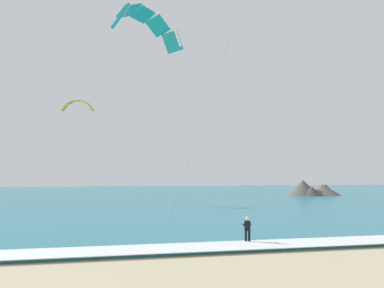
{
  "coord_description": "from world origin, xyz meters",
  "views": [
    {
      "loc": [
        -13.63,
        -8.47,
        4.15
      ],
      "look_at": [
        -8.62,
        14.92,
        6.16
      ],
      "focal_mm": 34.94,
      "sensor_mm": 36.0,
      "label": 1
    }
  ],
  "objects": [
    {
      "name": "headland_right",
      "position": [
        26.12,
        59.95,
        1.34
      ],
      "size": [
        11.41,
        7.85,
        3.22
      ],
      "color": "#665B51",
      "rests_on": "ground"
    },
    {
      "name": "sea",
      "position": [
        0.0,
        70.92,
        0.1
      ],
      "size": [
        200.0,
        120.0,
        0.2
      ],
      "primitive_type": "cube",
      "color": "teal",
      "rests_on": "ground"
    },
    {
      "name": "kite_distant",
      "position": [
        -18.95,
        51.02,
        15.12
      ],
      "size": [
        5.11,
        2.25,
        1.78
      ],
      "color": "yellow"
    },
    {
      "name": "kite_primary",
      "position": [
        -11.3,
        18.69,
        15.59
      ],
      "size": [
        8.18,
        7.95,
        15.53
      ],
      "color": "teal"
    },
    {
      "name": "surf_foam",
      "position": [
        0.0,
        11.92,
        0.22
      ],
      "size": [
        200.0,
        2.64,
        0.04
      ],
      "primitive_type": "cube",
      "color": "white",
      "rests_on": "sea"
    },
    {
      "name": "surfboard",
      "position": [
        -5.65,
        12.96,
        0.03
      ],
      "size": [
        0.74,
        1.46,
        0.09
      ],
      "color": "white",
      "rests_on": "ground"
    },
    {
      "name": "kitesurfer",
      "position": [
        -5.65,
        12.97,
        0.94
      ],
      "size": [
        0.6,
        0.59,
        1.69
      ],
      "color": "black",
      "rests_on": "ground"
    }
  ]
}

